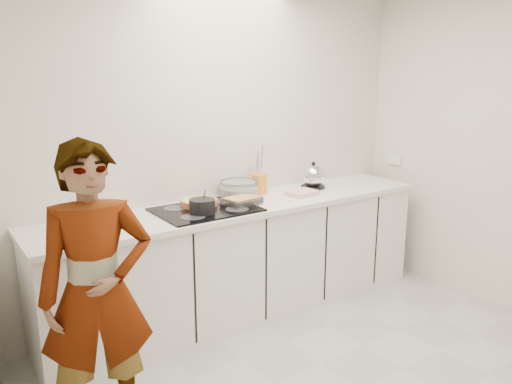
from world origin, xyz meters
TOP-DOWN VIEW (x-y plane):
  - wall_back at (0.00, 1.60)m, footprint 3.60×0.00m
  - wall_left at (-1.80, 0.00)m, footprint 0.00×3.20m
  - base_cabinets at (0.00, 1.28)m, footprint 3.20×0.58m
  - countertop at (0.00, 1.28)m, footprint 3.24×0.64m
  - hob at (-0.35, 1.26)m, footprint 0.72×0.54m
  - tart_dish at (-0.35, 1.38)m, footprint 0.31×0.31m
  - saucepan at (-0.43, 1.17)m, footprint 0.19×0.19m
  - baking_dish at (-0.06, 1.23)m, footprint 0.30×0.24m
  - mixing_bowl at (0.06, 1.44)m, footprint 0.34×0.34m
  - tea_towel at (0.53, 1.22)m, footprint 0.26×0.20m
  - kettle at (0.78, 1.38)m, footprint 0.27×0.27m
  - utensil_crock at (0.29, 1.49)m, footprint 0.16×0.16m
  - cook at (-1.38, 0.57)m, footprint 0.65×0.50m

SIDE VIEW (x-z plane):
  - base_cabinets at x=0.00m, z-range 0.00..0.87m
  - cook at x=-1.38m, z-range 0.00..1.58m
  - countertop at x=0.00m, z-range 0.87..0.91m
  - hob at x=-0.35m, z-range 0.91..0.92m
  - tea_towel at x=0.53m, z-range 0.91..0.95m
  - tart_dish at x=-0.35m, z-range 0.93..0.97m
  - baking_dish at x=-0.06m, z-range 0.93..0.98m
  - saucepan at x=-0.43m, z-range 0.89..1.06m
  - mixing_bowl at x=0.06m, z-range 0.90..1.05m
  - utensil_crock at x=0.29m, z-range 0.91..1.07m
  - kettle at x=0.78m, z-range 0.89..1.13m
  - wall_back at x=0.00m, z-range 0.00..2.60m
  - wall_left at x=-1.80m, z-range 0.00..2.60m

